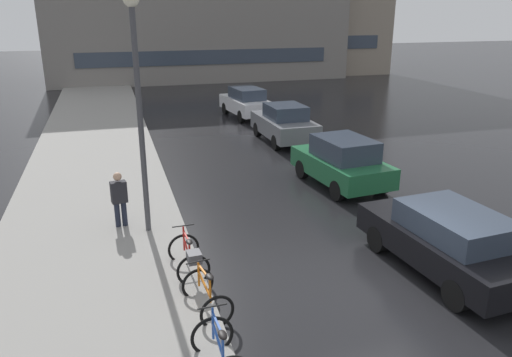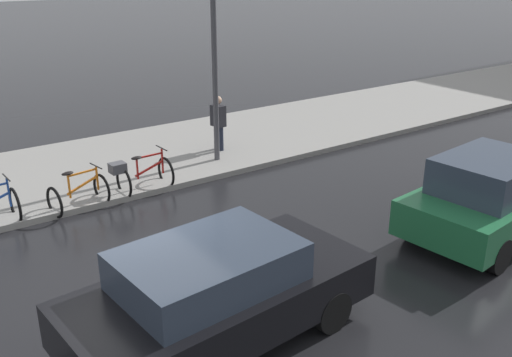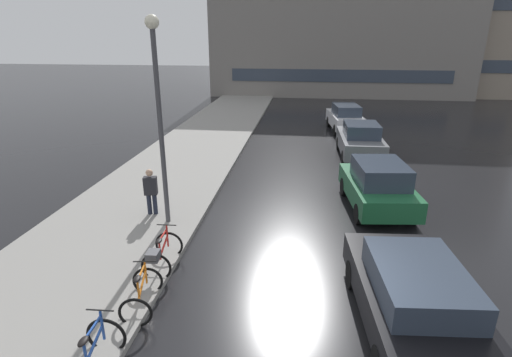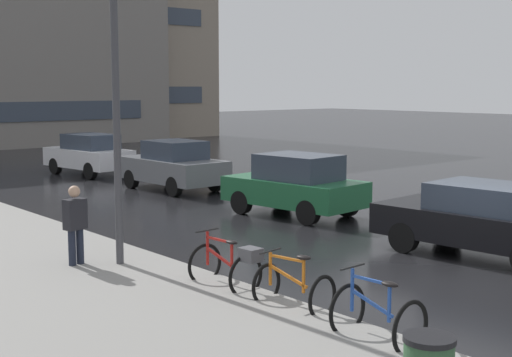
{
  "view_description": "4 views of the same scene",
  "coord_description": "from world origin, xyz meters",
  "px_view_note": "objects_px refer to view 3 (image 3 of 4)",
  "views": [
    {
      "loc": [
        -5.24,
        -7.82,
        5.65
      ],
      "look_at": [
        -1.62,
        4.44,
        1.27
      ],
      "focal_mm": 35.0,
      "sensor_mm": 36.0,
      "label": 1
    },
    {
      "loc": [
        7.55,
        -2.87,
        5.09
      ],
      "look_at": [
        -1.42,
        3.47,
        0.81
      ],
      "focal_mm": 40.0,
      "sensor_mm": 36.0,
      "label": 2
    },
    {
      "loc": [
        -0.49,
        -6.22,
        5.54
      ],
      "look_at": [
        -1.92,
        5.1,
        1.42
      ],
      "focal_mm": 28.0,
      "sensor_mm": 36.0,
      "label": 3
    },
    {
      "loc": [
        -11.11,
        -7.25,
        3.47
      ],
      "look_at": [
        -2.09,
        3.37,
        1.66
      ],
      "focal_mm": 50.0,
      "sensor_mm": 36.0,
      "label": 4
    }
  ],
  "objects_px": {
    "car_green": "(378,186)",
    "car_white": "(345,118)",
    "bicycle_nearest": "(93,356)",
    "bicycle_second": "(142,294)",
    "car_grey": "(360,140)",
    "car_black": "(414,296)",
    "pedestrian": "(151,191)",
    "bicycle_third": "(161,254)",
    "streetlamp": "(158,101)"
  },
  "relations": [
    {
      "from": "car_green",
      "to": "car_white",
      "type": "relative_size",
      "value": 0.98
    },
    {
      "from": "bicycle_nearest",
      "to": "car_green",
      "type": "height_order",
      "value": "car_green"
    },
    {
      "from": "car_green",
      "to": "car_white",
      "type": "distance_m",
      "value": 11.61
    },
    {
      "from": "bicycle_second",
      "to": "car_grey",
      "type": "distance_m",
      "value": 13.46
    },
    {
      "from": "car_black",
      "to": "pedestrian",
      "type": "distance_m",
      "value": 8.17
    },
    {
      "from": "bicycle_second",
      "to": "pedestrian",
      "type": "distance_m",
      "value": 4.66
    },
    {
      "from": "bicycle_third",
      "to": "car_grey",
      "type": "height_order",
      "value": "car_grey"
    },
    {
      "from": "bicycle_third",
      "to": "streetlamp",
      "type": "xyz_separation_m",
      "value": [
        -0.69,
        2.49,
        3.34
      ]
    },
    {
      "from": "car_green",
      "to": "pedestrian",
      "type": "distance_m",
      "value": 7.37
    },
    {
      "from": "bicycle_third",
      "to": "car_grey",
      "type": "distance_m",
      "value": 12.21
    },
    {
      "from": "bicycle_second",
      "to": "bicycle_third",
      "type": "xyz_separation_m",
      "value": [
        -0.1,
        1.45,
        0.1
      ]
    },
    {
      "from": "car_grey",
      "to": "car_white",
      "type": "relative_size",
      "value": 1.01
    },
    {
      "from": "bicycle_third",
      "to": "car_white",
      "type": "bearing_deg",
      "value": 70.49
    },
    {
      "from": "car_grey",
      "to": "car_green",
      "type": "bearing_deg",
      "value": -91.25
    },
    {
      "from": "car_grey",
      "to": "streetlamp",
      "type": "bearing_deg",
      "value": -129.22
    },
    {
      "from": "car_grey",
      "to": "car_white",
      "type": "height_order",
      "value": "car_grey"
    },
    {
      "from": "car_black",
      "to": "streetlamp",
      "type": "distance_m",
      "value": 7.97
    },
    {
      "from": "car_green",
      "to": "car_white",
      "type": "xyz_separation_m",
      "value": [
        -0.11,
        11.61,
        -0.01
      ]
    },
    {
      "from": "car_white",
      "to": "car_grey",
      "type": "bearing_deg",
      "value": -87.54
    },
    {
      "from": "pedestrian",
      "to": "streetlamp",
      "type": "relative_size",
      "value": 0.27
    },
    {
      "from": "bicycle_nearest",
      "to": "car_green",
      "type": "relative_size",
      "value": 0.29
    },
    {
      "from": "car_green",
      "to": "car_grey",
      "type": "relative_size",
      "value": 0.97
    },
    {
      "from": "car_white",
      "to": "streetlamp",
      "type": "relative_size",
      "value": 0.67
    },
    {
      "from": "car_black",
      "to": "bicycle_second",
      "type": "bearing_deg",
      "value": -179.07
    },
    {
      "from": "car_grey",
      "to": "bicycle_nearest",
      "type": "bearing_deg",
      "value": -113.4
    },
    {
      "from": "bicycle_second",
      "to": "car_grey",
      "type": "relative_size",
      "value": 0.3
    },
    {
      "from": "bicycle_third",
      "to": "car_green",
      "type": "height_order",
      "value": "car_green"
    },
    {
      "from": "bicycle_nearest",
      "to": "car_black",
      "type": "distance_m",
      "value": 5.94
    },
    {
      "from": "car_green",
      "to": "streetlamp",
      "type": "height_order",
      "value": "streetlamp"
    },
    {
      "from": "bicycle_second",
      "to": "streetlamp",
      "type": "relative_size",
      "value": 0.21
    },
    {
      "from": "bicycle_second",
      "to": "car_black",
      "type": "distance_m",
      "value": 5.51
    },
    {
      "from": "car_green",
      "to": "pedestrian",
      "type": "height_order",
      "value": "car_green"
    },
    {
      "from": "car_black",
      "to": "car_grey",
      "type": "bearing_deg",
      "value": 88.18
    },
    {
      "from": "pedestrian",
      "to": "car_grey",
      "type": "bearing_deg",
      "value": 46.43
    },
    {
      "from": "car_grey",
      "to": "car_black",
      "type": "bearing_deg",
      "value": -91.82
    },
    {
      "from": "bicycle_nearest",
      "to": "pedestrian",
      "type": "xyz_separation_m",
      "value": [
        -1.32,
        6.18,
        0.51
      ]
    },
    {
      "from": "bicycle_nearest",
      "to": "bicycle_second",
      "type": "distance_m",
      "value": 1.79
    },
    {
      "from": "bicycle_second",
      "to": "car_grey",
      "type": "xyz_separation_m",
      "value": [
        5.87,
        12.1,
        0.44
      ]
    },
    {
      "from": "car_grey",
      "to": "car_white",
      "type": "distance_m",
      "value": 5.54
    },
    {
      "from": "car_green",
      "to": "bicycle_third",
      "type": "bearing_deg",
      "value": -141.94
    },
    {
      "from": "bicycle_nearest",
      "to": "streetlamp",
      "type": "relative_size",
      "value": 0.19
    },
    {
      "from": "car_green",
      "to": "car_black",
      "type": "bearing_deg",
      "value": -92.4
    },
    {
      "from": "bicycle_second",
      "to": "bicycle_nearest",
      "type": "bearing_deg",
      "value": -94.31
    },
    {
      "from": "bicycle_nearest",
      "to": "car_black",
      "type": "xyz_separation_m",
      "value": [
        5.63,
        1.87,
        0.37
      ]
    },
    {
      "from": "bicycle_third",
      "to": "car_green",
      "type": "relative_size",
      "value": 0.36
    },
    {
      "from": "bicycle_nearest",
      "to": "car_green",
      "type": "bearing_deg",
      "value": 53.02
    },
    {
      "from": "bicycle_second",
      "to": "car_black",
      "type": "height_order",
      "value": "car_black"
    },
    {
      "from": "car_black",
      "to": "car_white",
      "type": "distance_m",
      "value": 17.54
    },
    {
      "from": "car_green",
      "to": "streetlamp",
      "type": "distance_m",
      "value": 7.47
    },
    {
      "from": "bicycle_nearest",
      "to": "streetlamp",
      "type": "bearing_deg",
      "value": 96.51
    }
  ]
}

